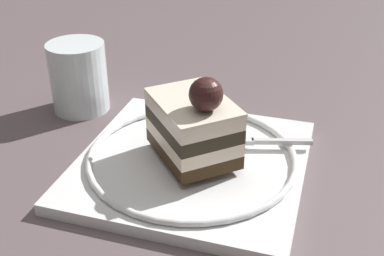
{
  "coord_description": "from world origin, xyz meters",
  "views": [
    {
      "loc": [
        0.08,
        -0.44,
        0.3
      ],
      "look_at": [
        -0.02,
        -0.02,
        0.05
      ],
      "focal_mm": 46.15,
      "sensor_mm": 36.0,
      "label": 1
    }
  ],
  "objects_px": {
    "dessert_plate": "(192,161)",
    "fork": "(259,141)",
    "cake_slice": "(194,125)",
    "drink_glass_far": "(79,81)"
  },
  "relations": [
    {
      "from": "dessert_plate",
      "to": "drink_glass_far",
      "type": "distance_m",
      "value": 0.2
    },
    {
      "from": "cake_slice",
      "to": "dessert_plate",
      "type": "bearing_deg",
      "value": 146.67
    },
    {
      "from": "dessert_plate",
      "to": "fork",
      "type": "relative_size",
      "value": 2.31
    },
    {
      "from": "cake_slice",
      "to": "drink_glass_far",
      "type": "height_order",
      "value": "cake_slice"
    },
    {
      "from": "fork",
      "to": "dessert_plate",
      "type": "bearing_deg",
      "value": -150.98
    },
    {
      "from": "fork",
      "to": "cake_slice",
      "type": "bearing_deg",
      "value": -149.19
    },
    {
      "from": "cake_slice",
      "to": "fork",
      "type": "bearing_deg",
      "value": 30.81
    },
    {
      "from": "dessert_plate",
      "to": "fork",
      "type": "height_order",
      "value": "fork"
    },
    {
      "from": "dessert_plate",
      "to": "fork",
      "type": "distance_m",
      "value": 0.08
    },
    {
      "from": "drink_glass_far",
      "to": "cake_slice",
      "type": "bearing_deg",
      "value": -30.76
    }
  ]
}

